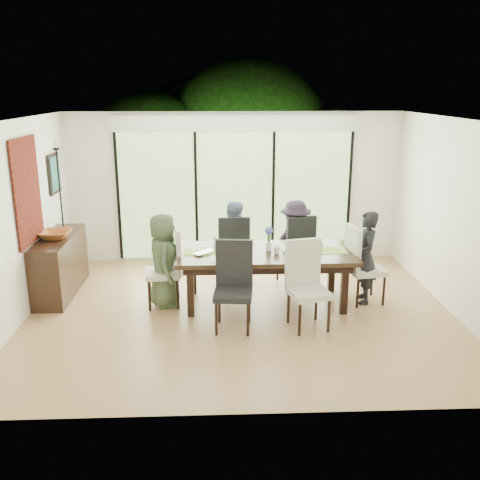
{
  "coord_description": "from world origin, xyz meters",
  "views": [
    {
      "loc": [
        -0.32,
        -7.08,
        3.1
      ],
      "look_at": [
        0.0,
        0.25,
        1.0
      ],
      "focal_mm": 40.0,
      "sensor_mm": 36.0,
      "label": 1
    }
  ],
  "objects_px": {
    "chair_near_right": "(309,286)",
    "person_far_left": "(233,243)",
    "cup_a": "(217,246)",
    "sideboard": "(60,265)",
    "cup_c": "(319,245)",
    "laptop": "(207,253)",
    "chair_left_end": "(163,267)",
    "person_right_end": "(366,257)",
    "chair_far_right": "(294,248)",
    "cup_b": "(277,250)",
    "vase": "(269,246)",
    "table_top": "(265,254)",
    "person_far_right": "(295,243)",
    "chair_near_left": "(233,287)",
    "chair_far_left": "(233,249)",
    "person_left_end": "(164,260)",
    "bowl": "(55,235)",
    "chair_right_end": "(367,264)"
  },
  "relations": [
    {
      "from": "person_right_end",
      "to": "vase",
      "type": "bearing_deg",
      "value": -88.0
    },
    {
      "from": "chair_near_right",
      "to": "cup_b",
      "type": "height_order",
      "value": "chair_near_right"
    },
    {
      "from": "chair_far_right",
      "to": "person_far_left",
      "type": "bearing_deg",
      "value": -15.38
    },
    {
      "from": "sideboard",
      "to": "chair_left_end",
      "type": "bearing_deg",
      "value": -18.59
    },
    {
      "from": "chair_left_end",
      "to": "cup_a",
      "type": "xyz_separation_m",
      "value": [
        0.8,
        0.15,
        0.27
      ]
    },
    {
      "from": "person_right_end",
      "to": "person_far_left",
      "type": "bearing_deg",
      "value": -109.27
    },
    {
      "from": "chair_left_end",
      "to": "bowl",
      "type": "bearing_deg",
      "value": -111.75
    },
    {
      "from": "chair_far_right",
      "to": "person_right_end",
      "type": "height_order",
      "value": "person_right_end"
    },
    {
      "from": "cup_b",
      "to": "chair_near_left",
      "type": "bearing_deg",
      "value": -130.17
    },
    {
      "from": "chair_right_end",
      "to": "chair_near_left",
      "type": "height_order",
      "value": "same"
    },
    {
      "from": "bowl",
      "to": "sideboard",
      "type": "bearing_deg",
      "value": 90.0
    },
    {
      "from": "person_far_left",
      "to": "cup_c",
      "type": "xyz_separation_m",
      "value": [
        1.25,
        -0.73,
        0.16
      ]
    },
    {
      "from": "chair_left_end",
      "to": "person_far_left",
      "type": "bearing_deg",
      "value": 121.96
    },
    {
      "from": "person_right_end",
      "to": "cup_c",
      "type": "distance_m",
      "value": 0.71
    },
    {
      "from": "cup_a",
      "to": "chair_far_left",
      "type": "bearing_deg",
      "value": 70.35
    },
    {
      "from": "chair_left_end",
      "to": "person_right_end",
      "type": "height_order",
      "value": "person_right_end"
    },
    {
      "from": "chair_near_right",
      "to": "person_far_right",
      "type": "height_order",
      "value": "person_far_right"
    },
    {
      "from": "table_top",
      "to": "person_far_right",
      "type": "height_order",
      "value": "person_far_right"
    },
    {
      "from": "person_far_left",
      "to": "person_far_right",
      "type": "relative_size",
      "value": 1.0
    },
    {
      "from": "vase",
      "to": "cup_a",
      "type": "distance_m",
      "value": 0.76
    },
    {
      "from": "table_top",
      "to": "person_far_left",
      "type": "distance_m",
      "value": 0.95
    },
    {
      "from": "chair_far_right",
      "to": "cup_c",
      "type": "height_order",
      "value": "chair_far_right"
    },
    {
      "from": "chair_far_left",
      "to": "cup_b",
      "type": "xyz_separation_m",
      "value": [
        0.6,
        -0.95,
        0.26
      ]
    },
    {
      "from": "sideboard",
      "to": "chair_far_right",
      "type": "bearing_deg",
      "value": 4.66
    },
    {
      "from": "chair_near_right",
      "to": "person_far_right",
      "type": "relative_size",
      "value": 0.85
    },
    {
      "from": "chair_near_left",
      "to": "person_far_left",
      "type": "distance_m",
      "value": 1.7
    },
    {
      "from": "chair_left_end",
      "to": "cup_b",
      "type": "xyz_separation_m",
      "value": [
        1.65,
        -0.1,
        0.26
      ]
    },
    {
      "from": "vase",
      "to": "laptop",
      "type": "relative_size",
      "value": 0.36
    },
    {
      "from": "chair_right_end",
      "to": "person_far_right",
      "type": "distance_m",
      "value": 1.27
    },
    {
      "from": "laptop",
      "to": "table_top",
      "type": "bearing_deg",
      "value": -36.35
    },
    {
      "from": "person_right_end",
      "to": "cup_a",
      "type": "distance_m",
      "value": 2.19
    },
    {
      "from": "person_left_end",
      "to": "chair_far_right",
      "type": "bearing_deg",
      "value": -74.36
    },
    {
      "from": "laptop",
      "to": "cup_a",
      "type": "height_order",
      "value": "cup_a"
    },
    {
      "from": "person_left_end",
      "to": "cup_b",
      "type": "height_order",
      "value": "person_left_end"
    },
    {
      "from": "cup_a",
      "to": "cup_b",
      "type": "xyz_separation_m",
      "value": [
        0.85,
        -0.25,
        -0.0
      ]
    },
    {
      "from": "table_top",
      "to": "vase",
      "type": "height_order",
      "value": "vase"
    },
    {
      "from": "chair_far_right",
      "to": "person_left_end",
      "type": "height_order",
      "value": "person_left_end"
    },
    {
      "from": "chair_near_left",
      "to": "person_far_right",
      "type": "height_order",
      "value": "person_far_right"
    },
    {
      "from": "cup_c",
      "to": "laptop",
      "type": "bearing_deg",
      "value": -173.09
    },
    {
      "from": "chair_near_right",
      "to": "person_far_left",
      "type": "distance_m",
      "value": 1.95
    },
    {
      "from": "person_far_left",
      "to": "bowl",
      "type": "height_order",
      "value": "person_far_left"
    },
    {
      "from": "vase",
      "to": "person_right_end",
      "type": "bearing_deg",
      "value": -2.0
    },
    {
      "from": "table_top",
      "to": "sideboard",
      "type": "distance_m",
      "value": 3.2
    },
    {
      "from": "cup_a",
      "to": "cup_b",
      "type": "bearing_deg",
      "value": -16.39
    },
    {
      "from": "person_far_left",
      "to": "cup_b",
      "type": "bearing_deg",
      "value": 133.94
    },
    {
      "from": "chair_near_right",
      "to": "laptop",
      "type": "bearing_deg",
      "value": 136.97
    },
    {
      "from": "cup_a",
      "to": "sideboard",
      "type": "bearing_deg",
      "value": 170.67
    },
    {
      "from": "cup_b",
      "to": "sideboard",
      "type": "bearing_deg",
      "value": 168.81
    },
    {
      "from": "chair_far_right",
      "to": "chair_near_left",
      "type": "relative_size",
      "value": 1.0
    },
    {
      "from": "chair_near_right",
      "to": "chair_far_right",
      "type": "bearing_deg",
      "value": 75.01
    }
  ]
}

